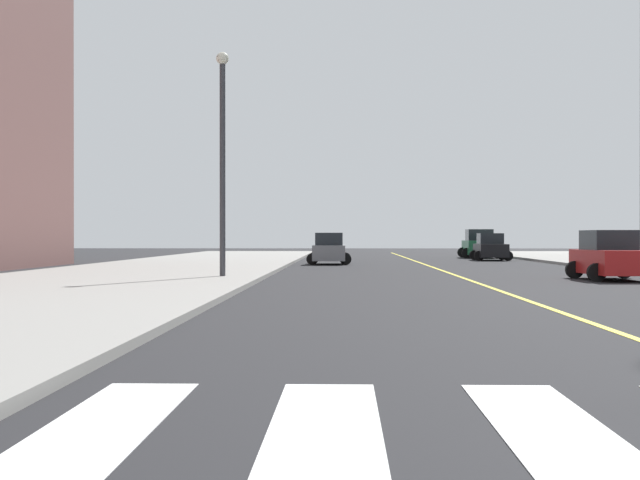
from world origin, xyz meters
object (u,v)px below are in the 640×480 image
(car_red_second, at_px, (610,257))
(street_lamp, at_px, (223,145))
(car_green_fourth, at_px, (479,245))
(car_black_nearest, at_px, (490,248))
(car_gray_third, at_px, (329,250))

(car_red_second, relative_size, street_lamp, 0.51)
(car_green_fourth, bearing_deg, car_black_nearest, 89.15)
(car_red_second, height_order, car_gray_third, car_red_second)
(car_gray_third, bearing_deg, car_red_second, -59.54)
(car_black_nearest, height_order, car_green_fourth, car_green_fourth)
(car_green_fourth, bearing_deg, car_red_second, 91.05)
(car_black_nearest, bearing_deg, car_red_second, 91.03)
(car_red_second, bearing_deg, street_lamp, -0.45)
(car_red_second, height_order, car_green_fourth, car_green_fourth)
(car_green_fourth, xyz_separation_m, street_lamp, (-13.80, -32.33, 3.78))
(car_red_second, xyz_separation_m, car_green_fourth, (0.24, 31.78, 0.13))
(car_black_nearest, relative_size, car_green_fourth, 0.85)
(street_lamp, bearing_deg, car_green_fourth, 66.89)
(car_gray_third, relative_size, street_lamp, 0.50)
(car_gray_third, xyz_separation_m, car_green_fourth, (10.39, 14.67, 0.14))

